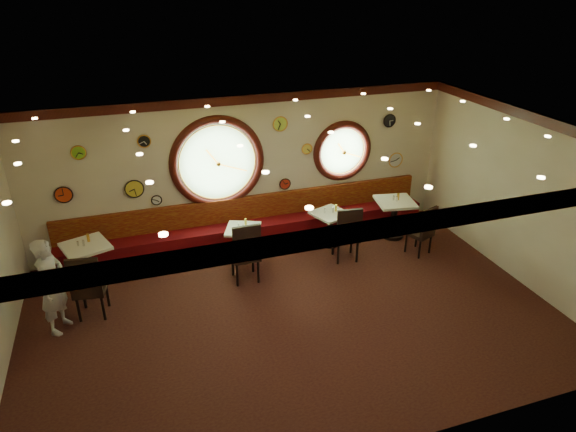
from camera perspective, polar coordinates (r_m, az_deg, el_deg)
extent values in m
cube|color=black|center=(9.11, 0.43, -10.80)|extent=(9.00, 6.00, 0.00)
cube|color=gold|center=(7.66, 0.51, 8.84)|extent=(9.00, 6.00, 0.02)
cube|color=beige|center=(10.91, -4.69, 5.07)|extent=(9.00, 0.02, 3.20)
cube|color=beige|center=(5.98, 10.16, -14.48)|extent=(9.00, 0.02, 3.20)
cube|color=beige|center=(10.49, 24.40, 1.93)|extent=(0.02, 6.00, 3.20)
cube|color=#360D09|center=(10.43, -4.92, 12.78)|extent=(9.00, 0.10, 0.18)
cube|color=#360D09|center=(5.19, 11.18, -1.24)|extent=(9.00, 0.10, 0.18)
cube|color=#360D09|center=(10.01, 25.75, 9.83)|extent=(0.10, 6.00, 0.18)
cube|color=black|center=(11.27, -4.06, -2.56)|extent=(8.00, 0.55, 0.20)
cube|color=#54070C|center=(11.16, -4.10, -1.42)|extent=(8.00, 0.55, 0.30)
cube|color=#610709|center=(11.18, -4.46, 0.89)|extent=(8.00, 0.10, 0.55)
cylinder|color=#7CB46C|center=(10.70, -7.86, 5.93)|extent=(1.66, 0.02, 1.66)
torus|color=#360D09|center=(10.69, -7.84, 5.90)|extent=(1.98, 0.18, 1.98)
torus|color=gold|center=(10.66, -7.81, 5.85)|extent=(1.61, 0.03, 1.61)
cylinder|color=#7CB46C|center=(11.52, 6.03, 7.21)|extent=(1.10, 0.02, 1.10)
torus|color=#360D09|center=(11.51, 6.06, 7.18)|extent=(1.38, 0.18, 1.38)
torus|color=gold|center=(11.48, 6.12, 7.14)|extent=(1.09, 0.03, 1.09)
cylinder|color=gold|center=(10.64, -16.71, 2.92)|extent=(0.36, 0.03, 0.36)
cylinder|color=red|center=(10.69, -23.67, 2.19)|extent=(0.32, 0.03, 0.32)
cylinder|color=silver|center=(12.20, 11.85, 6.12)|extent=(0.34, 0.03, 0.34)
cylinder|color=#BADB44|center=(10.77, -0.88, 10.21)|extent=(0.30, 0.03, 0.30)
cylinder|color=gold|center=(11.13, 2.11, 7.48)|extent=(0.22, 0.03, 0.22)
cylinder|color=#7AC226|center=(10.39, -22.26, 6.55)|extent=(0.26, 0.03, 0.26)
cylinder|color=red|center=(11.23, -0.35, 3.59)|extent=(0.24, 0.03, 0.24)
cylinder|color=black|center=(11.81, 11.19, 10.36)|extent=(0.28, 0.03, 0.28)
cylinder|color=silver|center=(10.76, -14.40, 1.74)|extent=(0.20, 0.03, 0.20)
cylinder|color=black|center=(10.33, -15.71, 8.01)|extent=(0.24, 0.03, 0.24)
cylinder|color=black|center=(10.54, -20.89, -6.95)|extent=(0.49, 0.49, 0.07)
cylinder|color=black|center=(10.35, -21.23, -5.12)|extent=(0.13, 0.13, 0.78)
cube|color=white|center=(10.16, -21.58, -3.15)|extent=(0.99, 0.99, 0.06)
cylinder|color=black|center=(10.69, -4.88, -4.71)|extent=(0.42, 0.42, 0.06)
cylinder|color=black|center=(10.53, -4.94, -3.14)|extent=(0.11, 0.11, 0.67)
cube|color=white|center=(10.37, -5.01, -1.45)|extent=(0.87, 0.87, 0.05)
cylinder|color=black|center=(11.28, 4.60, -2.98)|extent=(0.43, 0.43, 0.06)
cylinder|color=black|center=(11.12, 4.66, -1.43)|extent=(0.12, 0.12, 0.69)
cube|color=white|center=(10.96, 4.72, 0.24)|extent=(0.88, 0.88, 0.05)
cylinder|color=black|center=(11.80, 11.49, -2.04)|extent=(0.50, 0.50, 0.07)
cylinder|color=black|center=(11.63, 11.66, -0.31)|extent=(0.14, 0.14, 0.79)
cube|color=white|center=(11.46, 11.84, 1.55)|extent=(0.92, 0.92, 0.06)
cube|color=black|center=(9.45, -21.07, -7.55)|extent=(0.60, 0.60, 0.09)
cube|color=black|center=(9.07, -21.72, -6.29)|extent=(0.52, 0.16, 0.67)
cube|color=black|center=(9.81, -4.82, -4.35)|extent=(0.53, 0.53, 0.09)
cube|color=black|center=(9.43, -4.59, -2.97)|extent=(0.52, 0.07, 0.68)
cube|color=black|center=(10.54, 6.40, -2.27)|extent=(0.57, 0.57, 0.09)
cube|color=black|center=(10.19, 6.86, -0.98)|extent=(0.51, 0.13, 0.66)
cube|color=black|center=(11.06, 14.38, -1.87)|extent=(0.59, 0.59, 0.08)
cube|color=black|center=(10.82, 15.40, -0.65)|extent=(0.45, 0.22, 0.59)
cylinder|color=silver|center=(10.15, -22.32, -2.85)|extent=(0.03, 0.03, 0.09)
cylinder|color=silver|center=(10.35, -5.51, -1.07)|extent=(0.04, 0.04, 0.10)
cylinder|color=silver|center=(10.91, 4.11, 0.60)|extent=(0.04, 0.04, 0.11)
cylinder|color=silver|center=(11.44, 11.66, 1.97)|extent=(0.04, 0.04, 0.10)
cylinder|color=silver|center=(10.10, -21.77, -2.82)|extent=(0.04, 0.04, 0.11)
cylinder|color=silver|center=(10.31, -5.00, -1.19)|extent=(0.03, 0.03, 0.09)
cylinder|color=#BABABF|center=(10.95, 5.02, 0.68)|extent=(0.04, 0.04, 0.11)
cylinder|color=silver|center=(11.40, 12.00, 1.88)|extent=(0.04, 0.04, 0.11)
cylinder|color=gold|center=(10.22, -21.33, -2.25)|extent=(0.05, 0.05, 0.16)
cylinder|color=gold|center=(10.40, -4.73, -0.70)|extent=(0.05, 0.05, 0.16)
cylinder|color=yellow|center=(11.00, 5.35, 0.90)|extent=(0.05, 0.05, 0.15)
cylinder|color=gold|center=(11.47, 12.14, 2.15)|extent=(0.05, 0.05, 0.16)
imported|color=silver|center=(9.13, -24.70, -7.09)|extent=(0.63, 0.72, 1.67)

